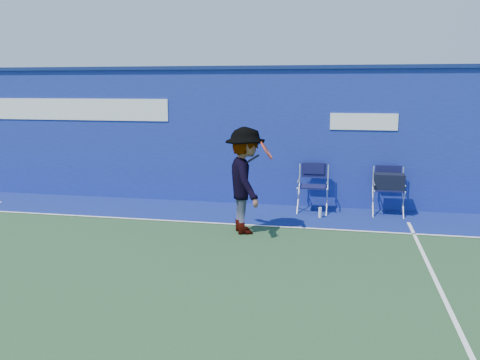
% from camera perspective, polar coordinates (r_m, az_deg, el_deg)
% --- Properties ---
extents(ground, '(80.00, 80.00, 0.00)m').
position_cam_1_polar(ground, '(7.35, -15.26, -10.96)').
color(ground, '#254626').
rests_on(ground, ground).
extents(stadium_wall, '(24.00, 0.50, 3.08)m').
position_cam_1_polar(stadium_wall, '(11.77, -4.27, 5.16)').
color(stadium_wall, navy).
rests_on(stadium_wall, ground).
extents(out_of_bounds_strip, '(24.00, 1.80, 0.01)m').
position_cam_1_polar(out_of_bounds_strip, '(10.99, -5.69, -3.44)').
color(out_of_bounds_strip, navy).
rests_on(out_of_bounds_strip, ground).
extents(court_lines, '(24.00, 12.00, 0.01)m').
position_cam_1_polar(court_lines, '(7.85, -13.29, -9.37)').
color(court_lines, white).
rests_on(court_lines, out_of_bounds_strip).
extents(directors_chair_left, '(0.61, 0.56, 1.03)m').
position_cam_1_polar(directors_chair_left, '(10.89, 8.17, -1.81)').
color(directors_chair_left, silver).
rests_on(directors_chair_left, ground).
extents(directors_chair_right, '(0.60, 0.54, 1.01)m').
position_cam_1_polar(directors_chair_right, '(10.93, 16.31, -1.65)').
color(directors_chair_right, silver).
rests_on(directors_chair_right, ground).
extents(water_bottle, '(0.07, 0.07, 0.21)m').
position_cam_1_polar(water_bottle, '(10.47, 8.98, -3.64)').
color(water_bottle, white).
rests_on(water_bottle, ground).
extents(tennis_player, '(1.16, 1.43, 1.93)m').
position_cam_1_polar(tennis_player, '(9.15, 0.60, -0.05)').
color(tennis_player, '#EA4738').
rests_on(tennis_player, ground).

